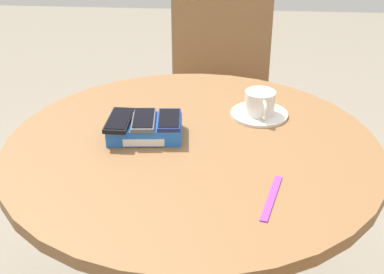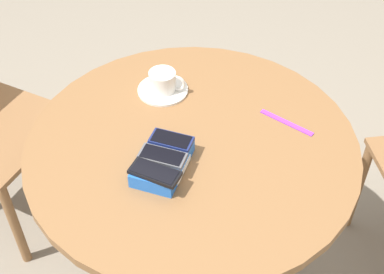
% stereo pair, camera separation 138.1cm
% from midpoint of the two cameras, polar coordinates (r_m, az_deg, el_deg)
% --- Properties ---
extents(round_table, '(0.96, 0.96, 0.74)m').
position_cam_midpoint_polar(round_table, '(1.36, -24.50, -8.47)').
color(round_table, '#2D2D2D').
rests_on(round_table, ground_plane).
extents(phone_box, '(0.20, 0.14, 0.04)m').
position_cam_midpoint_polar(phone_box, '(1.24, -31.25, -7.64)').
color(phone_box, blue).
rests_on(phone_box, round_table).
extents(phone_black, '(0.06, 0.13, 0.01)m').
position_cam_midpoint_polar(phone_black, '(1.20, -33.56, -9.02)').
color(phone_black, black).
rests_on(phone_black, phone_box).
extents(phone_gray, '(0.07, 0.13, 0.01)m').
position_cam_midpoint_polar(phone_gray, '(1.22, -31.76, -6.92)').
color(phone_gray, '#515156').
rests_on(phone_gray, phone_box).
extents(phone_navy, '(0.07, 0.12, 0.01)m').
position_cam_midpoint_polar(phone_navy, '(1.24, -29.80, -4.82)').
color(phone_navy, navy).
rests_on(phone_navy, phone_box).
extents(saucer, '(0.16, 0.16, 0.01)m').
position_cam_midpoint_polar(saucer, '(1.46, -26.53, 2.11)').
color(saucer, silver).
rests_on(saucer, round_table).
extents(coffee_cup, '(0.08, 0.12, 0.06)m').
position_cam_midpoint_polar(coffee_cup, '(1.44, -26.92, 3.20)').
color(coffee_cup, silver).
rests_on(coffee_cup, saucer).
extents(lanyard_strap, '(0.06, 0.17, 0.00)m').
position_cam_midpoint_polar(lanyard_strap, '(1.23, -13.00, -2.45)').
color(lanyard_strap, purple).
rests_on(lanyard_strap, round_table).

